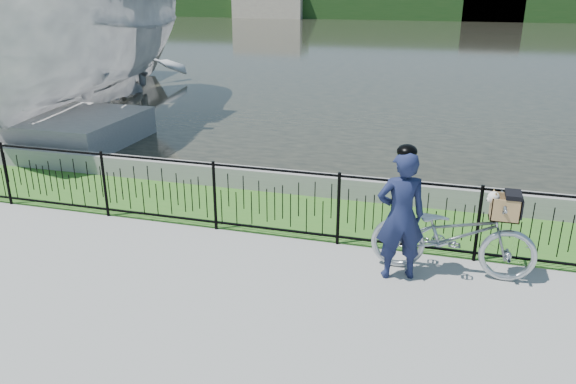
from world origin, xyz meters
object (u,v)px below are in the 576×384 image
(cyclist, at_px, (401,214))
(boat_far, at_px, (69,62))
(bicycle_rig, at_px, (454,234))
(boat_near, at_px, (77,37))

(cyclist, relative_size, boat_far, 0.19)
(bicycle_rig, height_order, boat_far, boat_far)
(bicycle_rig, relative_size, boat_near, 0.18)
(bicycle_rig, xyz_separation_m, cyclist, (-0.70, -0.30, 0.33))
(boat_far, bearing_deg, cyclist, -40.46)
(bicycle_rig, xyz_separation_m, boat_near, (-10.32, 6.60, 1.76))
(bicycle_rig, xyz_separation_m, boat_far, (-14.05, 11.10, 0.38))
(boat_far, bearing_deg, boat_near, -50.27)
(boat_near, bearing_deg, bicycle_rig, -32.61)
(cyclist, distance_m, boat_near, 11.92)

